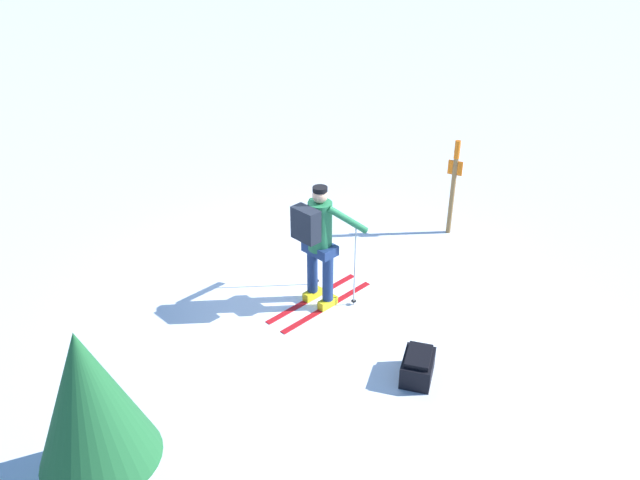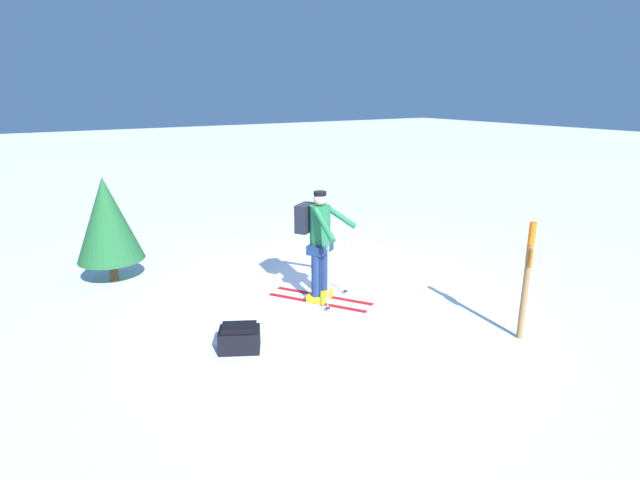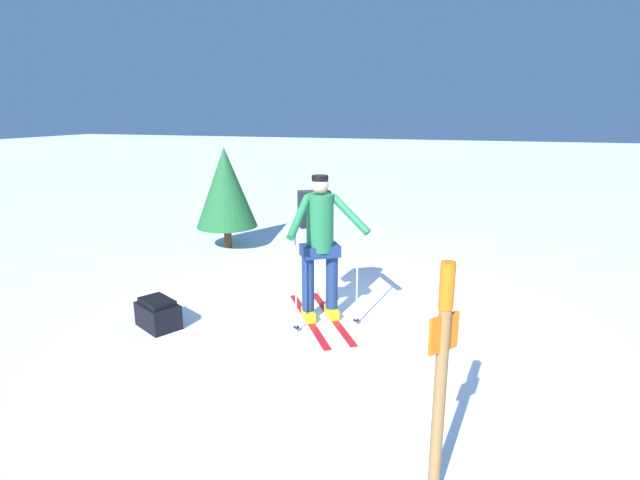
% 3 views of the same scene
% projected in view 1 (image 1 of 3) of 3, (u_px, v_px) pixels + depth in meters
% --- Properties ---
extents(ground_plane, '(80.00, 80.00, 0.00)m').
position_uv_depth(ground_plane, '(307.00, 294.00, 9.02)').
color(ground_plane, white).
extents(skier, '(1.64, 1.28, 1.79)m').
position_uv_depth(skier, '(318.00, 239.00, 8.31)').
color(skier, red).
rests_on(skier, ground_plane).
extents(dropped_backpack, '(0.56, 0.63, 0.35)m').
position_uv_depth(dropped_backpack, '(418.00, 366.00, 7.39)').
color(dropped_backpack, black).
rests_on(dropped_backpack, ground_plane).
extents(trail_marker, '(0.20, 0.17, 1.65)m').
position_uv_depth(trail_marker, '(454.00, 180.00, 10.20)').
color(trail_marker, olive).
rests_on(trail_marker, ground_plane).
extents(pine_tree, '(1.13, 1.13, 1.88)m').
position_uv_depth(pine_tree, '(89.00, 399.00, 5.53)').
color(pine_tree, '#4C331E').
rests_on(pine_tree, ground_plane).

